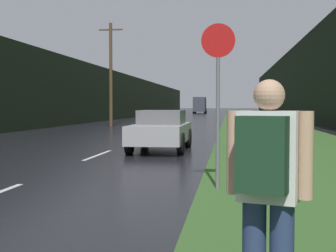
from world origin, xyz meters
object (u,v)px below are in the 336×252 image
Objects in this scene: stop_sign at (218,91)px; car_passing_near at (161,130)px; hitchhiker_with_backpack at (267,186)px; delivery_truck at (200,105)px.

car_passing_near is (-2.12, 7.29, -1.10)m from stop_sign.
stop_sign is 5.46m from hitchhiker_with_backpack.
hitchhiker_with_backpack is 90.70m from delivery_truck.
stop_sign is 0.40× the size of delivery_truck.
hitchhiker_with_backpack is 0.40× the size of car_passing_near.
delivery_truck is at bearing 93.79° from stop_sign.
stop_sign reaches higher than car_passing_near.
car_passing_near is at bearing 106.21° from stop_sign.
hitchhiker_with_backpack is 0.23× the size of delivery_truck.
car_passing_near is at bearing 118.14° from hitchhiker_with_backpack.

